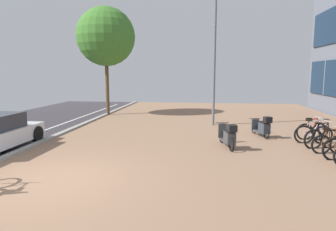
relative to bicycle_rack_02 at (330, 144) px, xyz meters
name	(u,v)px	position (x,y,z in m)	size (l,w,h in m)	color
ground	(104,184)	(-6.64, -3.45, -0.36)	(21.00, 40.00, 0.13)	#332C31
bicycle_rack_02	(330,144)	(0.00, 0.00, 0.00)	(1.29, 0.48, 0.95)	black
bicycle_rack_03	(322,138)	(0.00, 0.72, 0.03)	(1.37, 0.49, 1.03)	black
bicycle_rack_04	(313,134)	(-0.04, 1.44, 0.02)	(1.43, 0.48, 1.01)	black
bicycle_rack_05	(312,131)	(0.17, 2.16, 0.01)	(1.30, 0.48, 0.96)	black
scooter_near	(263,127)	(-1.73, 2.40, 0.09)	(0.74, 1.58, 0.94)	black
scooter_mid	(228,136)	(-3.33, 0.35, 0.10)	(0.68, 1.78, 0.96)	black
lamp_post	(214,54)	(-3.72, 5.05, 3.31)	(0.20, 0.52, 6.64)	slate
street_tree	(106,37)	(-10.39, 8.20, 4.61)	(3.68, 3.68, 6.80)	brown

